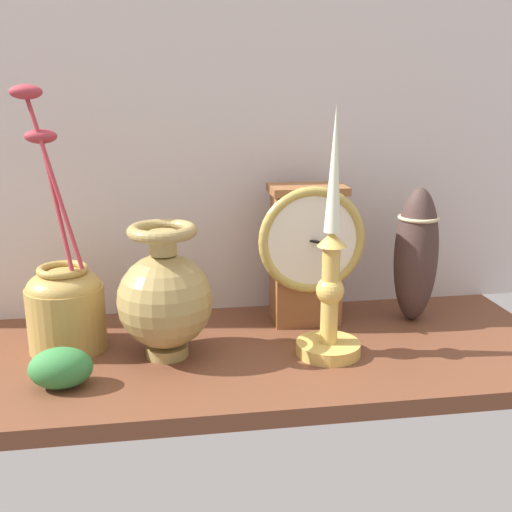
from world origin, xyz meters
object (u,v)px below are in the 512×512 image
object	(u,v)px
brass_vase_bulbous	(165,297)
brass_vase_jar	(65,301)
candlestick_tall_left	(330,284)
tall_ceramic_vase	(416,254)
mantel_clock	(307,251)

from	to	relation	value
brass_vase_bulbous	brass_vase_jar	bearing A→B (deg)	161.24
candlestick_tall_left	brass_vase_bulbous	world-z (taller)	candlestick_tall_left
brass_vase_jar	tall_ceramic_vase	world-z (taller)	brass_vase_jar
brass_vase_jar	mantel_clock	bearing A→B (deg)	7.34
mantel_clock	candlestick_tall_left	world-z (taller)	candlestick_tall_left
candlestick_tall_left	brass_vase_bulbous	bearing A→B (deg)	172.75
mantel_clock	brass_vase_bulbous	bearing A→B (deg)	-156.88
candlestick_tall_left	tall_ceramic_vase	bearing A→B (deg)	32.68
brass_vase_jar	candlestick_tall_left	bearing A→B (deg)	-11.81
mantel_clock	brass_vase_jar	world-z (taller)	brass_vase_jar
candlestick_tall_left	tall_ceramic_vase	world-z (taller)	candlestick_tall_left
brass_vase_bulbous	brass_vase_jar	distance (cm)	15.13
brass_vase_jar	brass_vase_bulbous	bearing A→B (deg)	-18.76
mantel_clock	brass_vase_bulbous	xyz separation A→B (cm)	(-22.40, -9.56, -3.17)
mantel_clock	brass_vase_bulbous	distance (cm)	24.56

